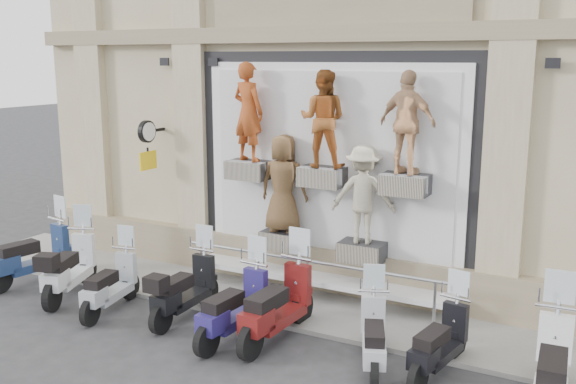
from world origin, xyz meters
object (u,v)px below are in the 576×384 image
at_px(guard_rail, 307,284).
at_px(scooter_i, 554,352).
at_px(scooter_d, 185,277).
at_px(scooter_a, 32,243).
at_px(scooter_b, 69,255).
at_px(scooter_c, 110,273).
at_px(scooter_g, 374,324).
at_px(scooter_e, 234,293).
at_px(scooter_f, 277,290).
at_px(scooter_h, 440,329).
at_px(clock_sign_bracket, 148,139).

xyz_separation_m(guard_rail, scooter_i, (4.25, -1.69, 0.38)).
xyz_separation_m(guard_rail, scooter_d, (-1.66, -1.38, 0.30)).
distance_m(scooter_a, scooter_b, 1.23).
height_order(scooter_a, scooter_d, scooter_a).
height_order(scooter_c, scooter_g, scooter_c).
bearing_deg(scooter_e, scooter_i, 4.66).
distance_m(scooter_a, scooter_d, 3.77).
xyz_separation_m(scooter_f, scooter_h, (2.56, 0.08, -0.15)).
bearing_deg(scooter_i, scooter_g, 174.48).
relative_size(scooter_g, scooter_h, 1.00).
height_order(scooter_c, scooter_f, scooter_f).
height_order(scooter_b, scooter_g, scooter_b).
bearing_deg(scooter_h, scooter_c, -166.12).
height_order(scooter_b, scooter_h, scooter_b).
relative_size(scooter_c, scooter_h, 1.02).
xyz_separation_m(scooter_g, scooter_h, (0.88, 0.26, 0.00)).
xyz_separation_m(scooter_b, scooter_d, (2.55, 0.15, -0.05)).
bearing_deg(scooter_d, scooter_i, -3.88).
xyz_separation_m(guard_rail, scooter_g, (1.85, -1.61, 0.24)).
relative_size(clock_sign_bracket, scooter_e, 0.53).
height_order(scooter_c, scooter_d, scooter_d).
bearing_deg(scooter_c, scooter_e, -9.80).
distance_m(clock_sign_bracket, scooter_a, 3.08).
bearing_deg(scooter_a, scooter_c, 0.97).
bearing_deg(scooter_i, scooter_d, 173.47).
xyz_separation_m(scooter_b, scooter_g, (6.06, -0.07, -0.11)).
bearing_deg(scooter_g, scooter_i, -23.69).
height_order(scooter_e, scooter_g, scooter_e).
bearing_deg(scooter_b, scooter_a, 150.70).
distance_m(scooter_d, scooter_i, 5.91).
relative_size(scooter_a, scooter_d, 1.09).
distance_m(clock_sign_bracket, scooter_h, 7.19).
relative_size(scooter_c, scooter_i, 0.85).
bearing_deg(scooter_f, scooter_b, -175.14).
bearing_deg(clock_sign_bracket, scooter_h, -15.29).
height_order(clock_sign_bracket, scooter_a, clock_sign_bracket).
bearing_deg(scooter_b, scooter_f, -18.67).
bearing_deg(scooter_b, guard_rail, -0.09).
bearing_deg(scooter_h, guard_rail, 163.78).
distance_m(scooter_c, scooter_d, 1.41).
distance_m(scooter_c, scooter_e, 2.58).
distance_m(guard_rail, clock_sign_bracket, 4.57).
xyz_separation_m(guard_rail, scooter_e, (-0.45, -1.71, 0.32)).
relative_size(guard_rail, scooter_i, 2.42).
relative_size(scooter_b, scooter_d, 1.07).
bearing_deg(scooter_g, scooter_c, 159.83).
height_order(scooter_d, scooter_i, scooter_i).
bearing_deg(scooter_f, guard_rail, 100.43).
height_order(scooter_d, scooter_h, scooter_d).
distance_m(scooter_d, scooter_g, 3.52).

